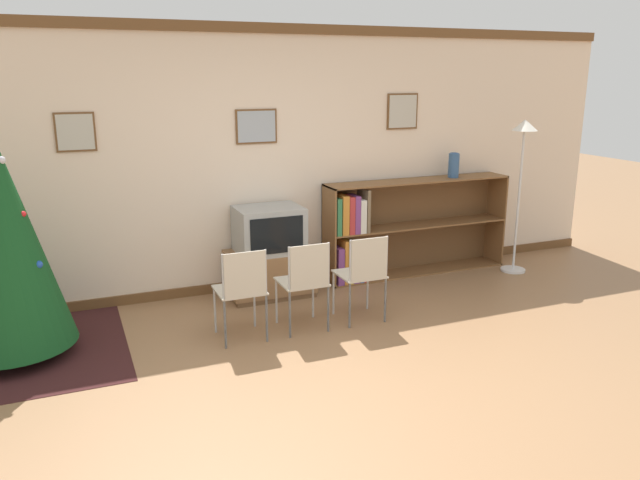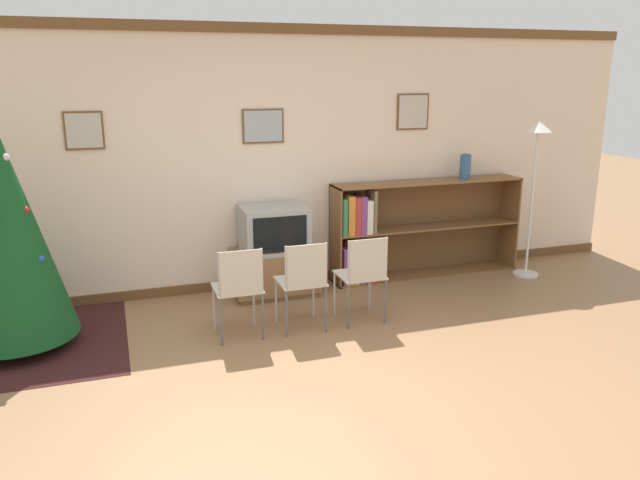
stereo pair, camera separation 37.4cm
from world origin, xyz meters
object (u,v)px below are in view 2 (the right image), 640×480
at_px(folding_chair_left, 239,287).
at_px(folding_chair_right, 363,273).
at_px(tv_console, 275,272).
at_px(folding_chair_center, 303,280).
at_px(standing_lamp, 536,158).
at_px(vase, 465,166).
at_px(christmas_tree, 4,228).
at_px(television, 274,229).
at_px(bookshelf, 395,233).

relative_size(folding_chair_left, folding_chair_right, 1.00).
xyz_separation_m(tv_console, folding_chair_center, (0.00, -1.01, 0.24)).
bearing_deg(standing_lamp, vase, 147.99).
xyz_separation_m(folding_chair_center, standing_lamp, (2.86, 0.70, 0.86)).
bearing_deg(folding_chair_left, folding_chair_center, 0.00).
height_order(tv_console, standing_lamp, standing_lamp).
height_order(folding_chair_center, standing_lamp, standing_lamp).
distance_m(christmas_tree, tv_console, 2.56).
bearing_deg(standing_lamp, tv_console, 173.77).
distance_m(television, bookshelf, 1.42).
bearing_deg(vase, christmas_tree, -171.93).
height_order(christmas_tree, tv_console, christmas_tree).
relative_size(television, bookshelf, 0.30).
bearing_deg(tv_console, bookshelf, 4.19).
height_order(folding_chair_left, folding_chair_right, same).
height_order(television, vase, vase).
distance_m(folding_chair_center, bookshelf, 1.79).
distance_m(christmas_tree, folding_chair_right, 3.02).
height_order(folding_chair_left, bookshelf, bookshelf).
distance_m(folding_chair_center, folding_chair_right, 0.57).
bearing_deg(folding_chair_right, christmas_tree, 171.56).
height_order(tv_console, folding_chair_left, folding_chair_left).
bearing_deg(bookshelf, folding_chair_right, -126.90).
relative_size(folding_chair_center, standing_lamp, 0.47).
bearing_deg(television, folding_chair_right, -60.48).
xyz_separation_m(television, bookshelf, (1.40, 0.11, -0.18)).
bearing_deg(television, vase, 2.12).
bearing_deg(vase, tv_console, -177.95).
relative_size(bookshelf, vase, 7.85).
distance_m(folding_chair_right, bookshelf, 1.39).
distance_m(television, folding_chair_right, 1.18).
height_order(christmas_tree, folding_chair_center, christmas_tree).
bearing_deg(folding_chair_left, television, 60.48).
bearing_deg(folding_chair_center, tv_console, 90.00).
xyz_separation_m(folding_chair_right, vase, (1.66, 1.09, 0.75)).
bearing_deg(bookshelf, tv_console, -175.81).
height_order(folding_chair_right, bookshelf, bookshelf).
bearing_deg(bookshelf, vase, -1.58).
bearing_deg(folding_chair_center, bookshelf, 38.37).
distance_m(tv_console, folding_chair_center, 1.04).
height_order(television, bookshelf, bookshelf).
relative_size(folding_chair_right, bookshelf, 0.37).
bearing_deg(standing_lamp, christmas_tree, -177.15).
xyz_separation_m(folding_chair_left, folding_chair_right, (1.14, 0.00, 0.00)).
distance_m(tv_console, vase, 2.44).
bearing_deg(television, folding_chair_left, -119.52).
bearing_deg(folding_chair_right, television, 119.52).
bearing_deg(folding_chair_center, standing_lamp, 13.68).
xyz_separation_m(tv_console, vase, (2.23, 0.08, 0.98)).
xyz_separation_m(television, vase, (2.23, 0.08, 0.52)).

